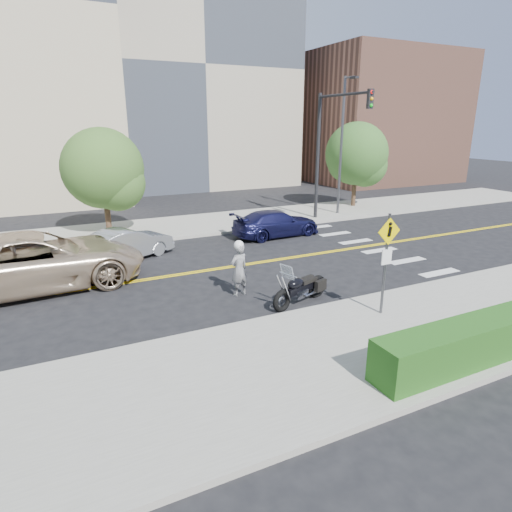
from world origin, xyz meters
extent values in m
plane|color=black|center=(0.00, 0.00, 0.00)|extent=(120.00, 120.00, 0.00)
cube|color=#9E9B91|center=(0.00, -7.50, 0.07)|extent=(60.00, 5.00, 0.15)
cube|color=#9E9B91|center=(0.00, 7.50, 0.07)|extent=(60.00, 5.00, 0.15)
cube|color=#A39984|center=(8.00, 26.00, 10.00)|extent=(18.00, 14.00, 20.00)
cube|color=#8C5947|center=(26.00, 20.00, 6.00)|extent=(14.00, 12.00, 12.00)
cylinder|color=#4C4C51|center=(12.00, 6.50, 4.15)|extent=(0.16, 0.16, 8.00)
cylinder|color=black|center=(10.00, 6.00, 3.65)|extent=(0.20, 0.20, 7.00)
cylinder|color=black|center=(10.00, 3.80, 6.95)|extent=(0.14, 4.40, 0.14)
cube|color=black|center=(10.00, 1.80, 6.65)|extent=(0.28, 0.18, 0.90)
cylinder|color=#4C4C51|center=(4.20, -6.30, 1.65)|extent=(0.08, 0.08, 3.00)
cube|color=#F9D800|center=(4.20, -6.33, 2.65)|extent=(0.78, 0.03, 0.78)
cube|color=white|center=(4.20, -6.33, 1.90)|extent=(0.35, 0.03, 0.45)
imported|color=silver|center=(1.12, -2.87, 0.90)|extent=(0.74, 0.57, 1.79)
sphere|color=white|center=(1.12, -2.87, 1.75)|extent=(0.32, 0.32, 0.32)
imported|color=#C7AF92|center=(-4.90, 0.80, 0.99)|extent=(7.41, 3.89, 1.99)
imported|color=#93969A|center=(-1.57, 2.86, 0.67)|extent=(4.29, 2.96, 1.34)
imported|color=#161642|center=(6.01, 3.56, 0.67)|extent=(4.70, 2.11, 1.34)
cylinder|color=#382619|center=(-1.69, 7.30, 2.19)|extent=(0.29, 0.29, 4.39)
sphere|color=#38601E|center=(-1.69, 7.30, 3.42)|extent=(3.95, 3.95, 3.95)
cylinder|color=#382619|center=(14.45, 8.08, 2.32)|extent=(0.28, 0.28, 4.65)
sphere|color=#2D5B1C|center=(14.45, 8.08, 3.63)|extent=(4.11, 4.11, 4.11)
camera|label=1|loc=(-4.22, -15.15, 5.53)|focal=30.00mm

